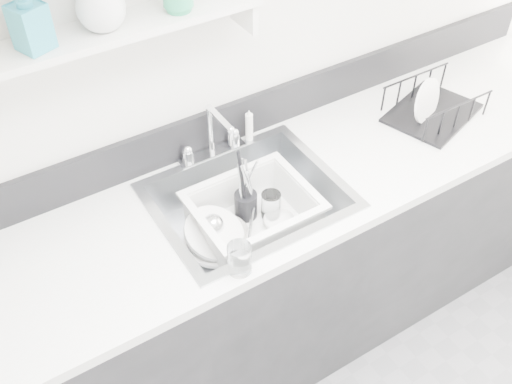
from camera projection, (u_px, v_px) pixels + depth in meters
room_shell at (492, 153)px, 1.01m from camera, size 3.50×3.00×2.60m
counter_run at (249, 280)px, 2.35m from camera, size 3.20×0.62×0.92m
backsplash at (205, 131)px, 2.16m from camera, size 3.20×0.02×0.16m
sink at (248, 215)px, 2.09m from camera, size 0.64×0.52×0.20m
faucet at (212, 144)px, 2.14m from camera, size 0.26×0.18×0.23m
side_sprayer at (249, 126)px, 2.20m from camera, size 0.03×0.03×0.14m
wall_shelf at (93, 38)px, 1.63m from camera, size 1.00×0.16×0.12m
wash_tub at (253, 216)px, 2.08m from camera, size 0.49×0.43×0.16m
plate_stack at (217, 237)px, 2.06m from camera, size 0.26×0.25×0.10m
utensil_cup at (246, 203)px, 2.14m from camera, size 0.08×0.08×0.28m
ladle at (235, 231)px, 2.06m from camera, size 0.31×0.27×0.09m
tumbler_in_tub at (271, 205)px, 2.14m from camera, size 0.08×0.08×0.10m
tumbler_counter at (239, 259)px, 1.77m from camera, size 0.09×0.09×0.10m
dish_rack at (435, 101)px, 2.32m from camera, size 0.42×0.36×0.13m
bowl_small at (279, 222)px, 2.13m from camera, size 0.11×0.11×0.03m
soap_bottle_b at (28, 16)px, 1.49m from camera, size 0.11×0.11×0.18m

